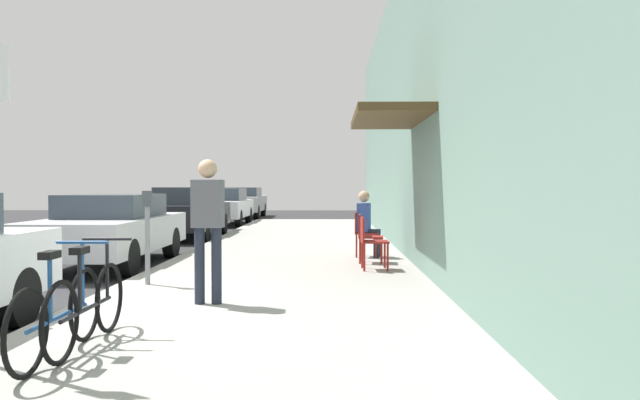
{
  "coord_description": "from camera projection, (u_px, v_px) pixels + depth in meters",
  "views": [
    {
      "loc": [
        3.02,
        -7.19,
        1.51
      ],
      "look_at": [
        2.78,
        7.3,
        1.17
      ],
      "focal_mm": 34.15,
      "sensor_mm": 36.0,
      "label": 1
    }
  ],
  "objects": [
    {
      "name": "cafe_chair_1",
      "position": [
        367.0,
        235.0,
        10.97
      ],
      "size": [
        0.48,
        0.48,
        0.87
      ],
      "color": "maroon",
      "rests_on": "sidewalk_slab"
    },
    {
      "name": "building_facade",
      "position": [
        438.0,
        77.0,
        9.12
      ],
      "size": [
        1.4,
        32.0,
        6.29
      ],
      "color": "gray",
      "rests_on": "ground_plane"
    },
    {
      "name": "seated_patron_2",
      "position": [
        367.0,
        221.0,
        11.87
      ],
      "size": [
        0.49,
        0.44,
        1.29
      ],
      "color": "#232838",
      "rests_on": "sidewalk_slab"
    },
    {
      "name": "pedestrian_standing",
      "position": [
        208.0,
        219.0,
        7.13
      ],
      "size": [
        0.36,
        0.22,
        1.7
      ],
      "color": "#232838",
      "rests_on": "sidewalk_slab"
    },
    {
      "name": "cafe_chair_0",
      "position": [
        370.0,
        239.0,
        10.05
      ],
      "size": [
        0.46,
        0.46,
        0.87
      ],
      "color": "maroon",
      "rests_on": "sidewalk_slab"
    },
    {
      "name": "cafe_chair_2",
      "position": [
        364.0,
        231.0,
        11.89
      ],
      "size": [
        0.53,
        0.53,
        0.87
      ],
      "color": "maroon",
      "rests_on": "sidewalk_slab"
    },
    {
      "name": "parked_car_3",
      "position": [
        223.0,
        206.0,
        23.5
      ],
      "size": [
        1.8,
        4.4,
        1.41
      ],
      "color": "silver",
      "rests_on": "ground_plane"
    },
    {
      "name": "sidewalk_slab",
      "position": [
        279.0,
        281.0,
        9.23
      ],
      "size": [
        4.5,
        32.0,
        0.12
      ],
      "primitive_type": "cube",
      "color": "#9E9B93",
      "rests_on": "ground_plane"
    },
    {
      "name": "parked_car_4",
      "position": [
        243.0,
        202.0,
        28.94
      ],
      "size": [
        1.8,
        4.4,
        1.43
      ],
      "color": "#B7B7BC",
      "rests_on": "ground_plane"
    },
    {
      "name": "bicycle_1",
      "position": [
        87.0,
        305.0,
        5.24
      ],
      "size": [
        0.46,
        1.71,
        0.9
      ],
      "color": "black",
      "rests_on": "sidewalk_slab"
    },
    {
      "name": "ground_plane",
      "position": [
        78.0,
        312.0,
        7.27
      ],
      "size": [
        60.0,
        60.0,
        0.0
      ],
      "primitive_type": "plane",
      "color": "#2D2D30"
    },
    {
      "name": "bicycle_0",
      "position": [
        59.0,
        313.0,
        4.91
      ],
      "size": [
        0.46,
        1.71,
        0.9
      ],
      "color": "black",
      "rests_on": "sidewalk_slab"
    },
    {
      "name": "parking_meter",
      "position": [
        147.0,
        230.0,
        8.54
      ],
      "size": [
        0.12,
        0.1,
        1.32
      ],
      "color": "slate",
      "rests_on": "sidewalk_slab"
    },
    {
      "name": "parked_car_1",
      "position": [
        111.0,
        228.0,
        11.4
      ],
      "size": [
        1.8,
        4.4,
        1.35
      ],
      "color": "#B7B7BC",
      "rests_on": "ground_plane"
    },
    {
      "name": "parked_car_2",
      "position": [
        187.0,
        212.0,
        17.48
      ],
      "size": [
        1.8,
        4.4,
        1.47
      ],
      "color": "black",
      "rests_on": "ground_plane"
    }
  ]
}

